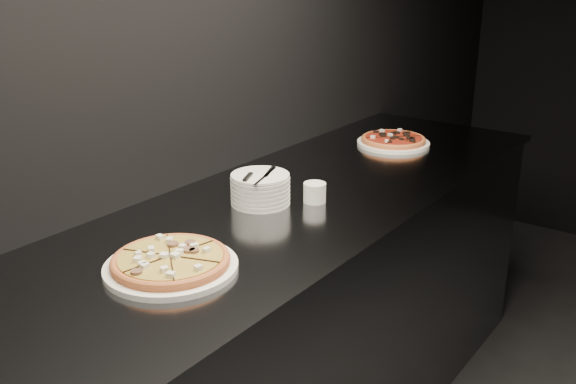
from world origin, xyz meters
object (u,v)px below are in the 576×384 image
Objects in this scene: pizza_tomato at (393,140)px; plate_stack at (260,189)px; counter at (297,322)px; ramekin at (315,192)px; cutlery at (259,175)px; pizza_mushroom at (171,262)px.

plate_stack is (-0.02, -0.85, 0.03)m from pizza_tomato.
counter is 7.47× the size of pizza_tomato.
counter is 0.50m from ramekin.
plate_stack is at bearing -91.31° from pizza_tomato.
pizza_tomato is at bearing 65.52° from cutlery.
pizza_tomato is at bearing 98.49° from ramekin.
ramekin reaches higher than counter.
pizza_mushroom is 1.94× the size of cutlery.
counter is 6.52× the size of pizza_mushroom.
pizza_tomato is 0.85m from plate_stack.
cutlery is at bearing -113.45° from counter.
cutlery is (0.01, -0.01, 0.05)m from plate_stack.
cutlery is at bearing 102.27° from pizza_mushroom.
plate_stack is at bearing 93.95° from cutlery.
pizza_mushroom is 1.34m from pizza_tomato.
pizza_tomato is 1.80× the size of plate_stack.
ramekin is (0.13, 0.11, -0.01)m from plate_stack.
plate_stack is at bearing 102.74° from pizza_mushroom.
pizza_mushroom reaches higher than pizza_tomato.
ramekin is (0.07, -0.00, 0.49)m from counter.
pizza_mushroom is at bearing -86.10° from pizza_tomato.
ramekin is at bearing 88.19° from pizza_mushroom.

